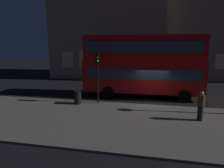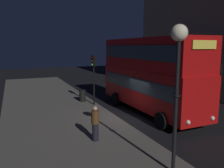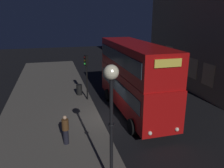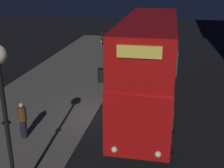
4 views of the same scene
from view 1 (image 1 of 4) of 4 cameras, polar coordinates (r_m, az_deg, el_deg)
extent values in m
plane|color=black|center=(15.67, 11.24, -5.51)|extent=(80.00, 80.00, 0.00)
cube|color=#5B564F|center=(11.63, 11.15, -11.20)|extent=(44.00, 7.09, 0.12)
cube|color=tan|center=(29.69, -0.54, 19.92)|extent=(14.61, 9.43, 17.88)
cube|color=#F2D18C|center=(26.32, -12.77, 6.95)|extent=(1.50, 0.06, 2.02)
cube|color=#F9E09E|center=(25.45, -7.93, 7.17)|extent=(1.50, 0.06, 2.38)
cube|color=#F2D18C|center=(24.80, -2.78, 6.68)|extent=(1.50, 0.06, 2.01)
cube|color=#F9E09E|center=(24.35, 2.60, 6.34)|extent=(1.50, 0.06, 1.88)
cube|color=#F9E09E|center=(24.11, 8.13, 6.03)|extent=(1.50, 0.06, 1.90)
cube|color=gray|center=(31.51, 28.08, 16.57)|extent=(17.62, 8.86, 16.16)
cube|color=#E5C67F|center=(25.88, 17.71, 6.99)|extent=(1.80, 0.06, 2.12)
cube|color=#E5C67F|center=(26.36, 23.81, 6.16)|extent=(1.80, 0.06, 1.87)
cube|color=#F9E09E|center=(27.10, 29.65, 5.67)|extent=(1.80, 0.06, 1.84)
cube|color=#B20F0F|center=(17.24, 8.70, 2.36)|extent=(9.98, 2.69, 2.65)
cube|color=#B20F0F|center=(17.04, 8.94, 10.27)|extent=(9.78, 2.63, 2.10)
cube|color=#2D3842|center=(17.19, 8.73, 3.45)|extent=(9.19, 2.74, 0.90)
cube|color=#2D3842|center=(17.04, 8.95, 10.63)|extent=(9.19, 2.74, 0.90)
cube|color=#F2D84C|center=(17.57, 25.60, 11.24)|extent=(0.09, 1.56, 0.44)
sphere|color=white|center=(18.75, 24.16, -0.81)|extent=(0.24, 0.24, 0.24)
sphere|color=white|center=(17.15, 25.42, -1.96)|extent=(0.24, 0.24, 0.24)
cylinder|color=black|center=(19.00, 19.00, -1.36)|extent=(1.03, 0.25, 1.03)
cylinder|color=black|center=(16.41, 20.29, -3.39)|extent=(1.03, 0.25, 1.03)
cylinder|color=black|center=(19.09, 0.50, -0.69)|extent=(1.03, 0.25, 1.03)
cylinder|color=black|center=(16.50, -1.17, -2.59)|extent=(1.03, 0.25, 1.03)
cylinder|color=black|center=(14.75, -4.13, 0.20)|extent=(0.12, 0.12, 3.04)
cube|color=black|center=(14.51, -4.24, 7.75)|extent=(0.38, 0.33, 0.85)
sphere|color=black|center=(14.35, -4.25, 8.79)|extent=(0.17, 0.17, 0.17)
sphere|color=black|center=(14.36, -4.23, 7.72)|extent=(0.17, 0.17, 0.17)
sphere|color=green|center=(14.38, -4.21, 6.64)|extent=(0.17, 0.17, 0.17)
cylinder|color=black|center=(12.64, 24.22, -7.73)|extent=(0.31, 0.31, 0.88)
cylinder|color=#513319|center=(12.43, 24.50, -4.41)|extent=(0.39, 0.39, 0.64)
sphere|color=tan|center=(12.33, 24.66, -2.49)|extent=(0.22, 0.22, 0.22)
cylinder|color=black|center=(14.93, -9.93, -3.88)|extent=(0.53, 0.53, 0.97)
camera|label=2|loc=(15.42, 69.97, 4.83)|focal=37.00mm
camera|label=3|loc=(18.69, 65.61, 13.16)|focal=36.32mm
camera|label=4|loc=(23.15, 50.78, 14.20)|focal=47.87mm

